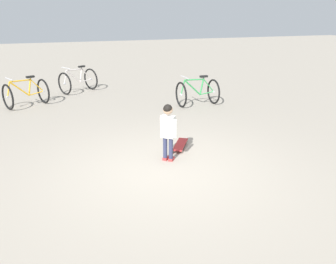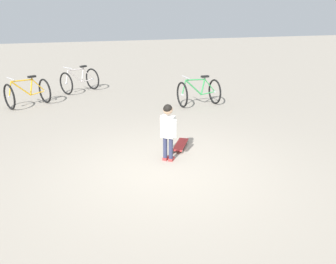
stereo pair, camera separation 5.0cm
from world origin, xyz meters
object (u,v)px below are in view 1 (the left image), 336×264
Objects in this scene: child_person at (168,126)px; skateboard at (180,145)px; bicycle_far at (78,81)px; bicycle_near at (26,93)px; bicycle_mid at (198,92)px.

skateboard is (-0.43, -0.54, -0.60)m from child_person.
bicycle_near is at bearing 43.11° from bicycle_far.
bicycle_near is (3.07, -4.24, 0.32)m from skateboard.
child_person is 0.83× the size of bicycle_near.
skateboard is 0.63× the size of bicycle_mid.
bicycle_far is (1.13, -6.20, -0.28)m from child_person.
skateboard is 0.55× the size of bicycle_near.
child_person is at bearing 60.39° from bicycle_mid.
bicycle_mid is (-1.96, -3.45, -0.28)m from child_person.
bicycle_near is at bearing -54.07° from skateboard.
bicycle_mid is at bearing 138.31° from bicycle_far.
child_person is at bearing 100.31° from bicycle_far.
child_person reaches higher than skateboard.
bicycle_near is at bearing -16.08° from bicycle_mid.
bicycle_far reaches higher than skateboard.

